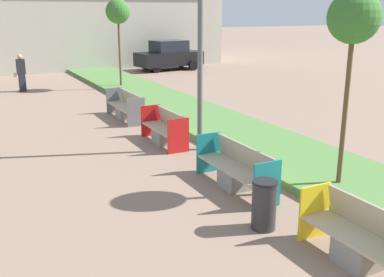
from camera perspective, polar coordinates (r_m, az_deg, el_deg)
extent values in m
cube|color=#568442|center=(14.59, 3.34, 1.73)|extent=(2.80, 120.00, 0.18)
cube|color=gray|center=(7.30, 20.23, -13.43)|extent=(0.52, 0.60, 0.42)
cube|color=#BCAD8E|center=(7.19, 20.41, -11.83)|extent=(0.58, 1.87, 0.05)
cube|color=#BCAD8E|center=(7.27, 22.08, -9.41)|extent=(0.14, 1.79, 0.48)
cube|color=yellow|center=(7.77, 15.26, -8.95)|extent=(0.62, 0.04, 0.94)
cube|color=gray|center=(9.65, 5.41, -5.13)|extent=(0.52, 0.60, 0.42)
cube|color=#BCAD8E|center=(9.57, 5.44, -3.85)|extent=(0.58, 2.25, 0.05)
cube|color=#BCAD8E|center=(9.63, 6.84, -2.12)|extent=(0.14, 2.16, 0.48)
cube|color=#197A7F|center=(8.68, 9.51, -5.89)|extent=(0.62, 0.04, 0.94)
cube|color=#197A7F|center=(10.49, 2.11, -1.81)|extent=(0.62, 0.04, 0.94)
cube|color=gray|center=(12.81, -3.60, 0.24)|extent=(0.52, 0.60, 0.42)
cube|color=#BCAD8E|center=(12.75, -3.62, 1.24)|extent=(0.58, 1.90, 0.05)
cube|color=#BCAD8E|center=(12.79, -2.53, 2.52)|extent=(0.14, 1.82, 0.48)
cube|color=red|center=(11.89, -1.75, 0.33)|extent=(0.62, 0.04, 0.94)
cube|color=red|center=(13.61, -5.26, 2.29)|extent=(0.62, 0.04, 0.94)
cube|color=gray|center=(15.88, -8.51, 3.19)|extent=(0.52, 0.60, 0.42)
cube|color=#BCAD8E|center=(15.83, -8.55, 4.00)|extent=(0.58, 2.24, 0.05)
cube|color=#BCAD8E|center=(15.87, -7.66, 5.03)|extent=(0.14, 2.15, 0.48)
cube|color=slate|center=(14.77, -7.12, 3.32)|extent=(0.62, 0.04, 0.94)
cube|color=slate|center=(16.89, -9.81, 4.80)|extent=(0.62, 0.04, 0.94)
cylinder|color=#2D2D30|center=(7.93, 9.13, -8.48)|extent=(0.43, 0.43, 0.83)
cylinder|color=black|center=(7.76, 9.27, -5.51)|extent=(0.44, 0.44, 0.05)
cylinder|color=brown|center=(9.60, 18.82, 2.85)|extent=(0.10, 0.10, 3.27)
sphere|color=#38702D|center=(9.39, 19.89, 14.30)|extent=(1.02, 1.02, 1.02)
cylinder|color=brown|center=(22.00, -9.16, 10.51)|extent=(0.10, 0.10, 3.32)
sphere|color=#38702D|center=(21.90, -9.39, 15.65)|extent=(1.14, 1.14, 1.14)
cube|color=#232633|center=(22.57, -20.74, 6.65)|extent=(0.30, 0.22, 0.84)
cube|color=#232328|center=(22.48, -20.93, 8.54)|extent=(0.38, 0.24, 0.68)
sphere|color=tan|center=(22.43, -21.04, 9.69)|extent=(0.23, 0.23, 0.23)
cube|color=olive|center=(22.49, -21.54, 7.51)|extent=(0.12, 0.20, 0.18)
cube|color=black|center=(29.05, -2.93, 10.10)|extent=(4.38, 2.26, 0.84)
cube|color=black|center=(28.98, -2.95, 11.64)|extent=(2.27, 1.80, 0.72)
cylinder|color=black|center=(28.83, 0.14, 9.24)|extent=(0.60, 0.20, 0.60)
cylinder|color=black|center=(30.43, -1.43, 9.59)|extent=(0.60, 0.20, 0.60)
cylinder|color=black|center=(27.78, -4.54, 8.93)|extent=(0.60, 0.20, 0.60)
cylinder|color=black|center=(29.43, -5.91, 9.29)|extent=(0.60, 0.20, 0.60)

